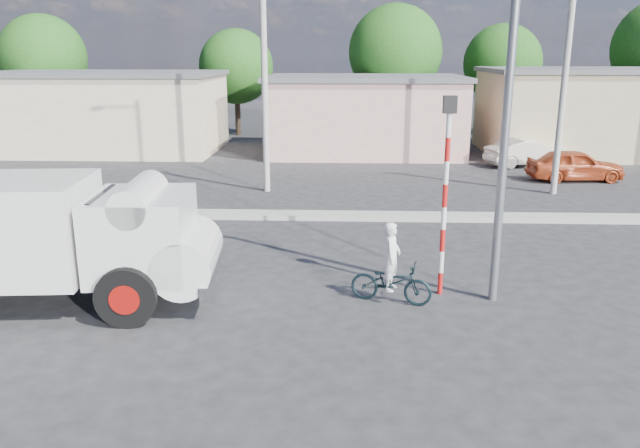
{
  "coord_description": "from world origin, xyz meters",
  "views": [
    {
      "loc": [
        1.07,
        -11.65,
        5.22
      ],
      "look_at": [
        0.47,
        2.54,
        1.3
      ],
      "focal_mm": 35.0,
      "sensor_mm": 36.0,
      "label": 1
    }
  ],
  "objects_px": {
    "bicycle": "(391,282)",
    "car_red": "(575,165)",
    "truck": "(54,236)",
    "traffic_pole": "(446,180)",
    "cyclist": "(391,270)",
    "streetlight": "(502,66)",
    "car_cream": "(527,153)"
  },
  "relations": [
    {
      "from": "car_red",
      "to": "traffic_pole",
      "type": "distance_m",
      "value": 15.2
    },
    {
      "from": "car_red",
      "to": "streetlight",
      "type": "height_order",
      "value": "streetlight"
    },
    {
      "from": "car_red",
      "to": "truck",
      "type": "bearing_deg",
      "value": 127.94
    },
    {
      "from": "cyclist",
      "to": "car_cream",
      "type": "xyz_separation_m",
      "value": [
        7.55,
        17.11,
        -0.11
      ]
    },
    {
      "from": "car_red",
      "to": "bicycle",
      "type": "bearing_deg",
      "value": 143.82
    },
    {
      "from": "traffic_pole",
      "to": "streetlight",
      "type": "distance_m",
      "value": 2.56
    },
    {
      "from": "bicycle",
      "to": "car_red",
      "type": "xyz_separation_m",
      "value": [
        8.6,
        13.65,
        0.2
      ]
    },
    {
      "from": "car_cream",
      "to": "traffic_pole",
      "type": "xyz_separation_m",
      "value": [
        -6.41,
        -16.56,
        1.96
      ]
    },
    {
      "from": "cyclist",
      "to": "bicycle",
      "type": "bearing_deg",
      "value": 0.0
    },
    {
      "from": "bicycle",
      "to": "traffic_pole",
      "type": "height_order",
      "value": "traffic_pole"
    },
    {
      "from": "cyclist",
      "to": "streetlight",
      "type": "xyz_separation_m",
      "value": [
        2.08,
        0.25,
        4.22
      ]
    },
    {
      "from": "cyclist",
      "to": "truck",
      "type": "bearing_deg",
      "value": 109.42
    },
    {
      "from": "bicycle",
      "to": "streetlight",
      "type": "xyz_separation_m",
      "value": [
        2.08,
        0.25,
        4.5
      ]
    },
    {
      "from": "car_red",
      "to": "traffic_pole",
      "type": "xyz_separation_m",
      "value": [
        -7.47,
        -13.1,
        1.93
      ]
    },
    {
      "from": "bicycle",
      "to": "car_cream",
      "type": "height_order",
      "value": "car_cream"
    },
    {
      "from": "cyclist",
      "to": "car_red",
      "type": "distance_m",
      "value": 16.14
    },
    {
      "from": "bicycle",
      "to": "traffic_pole",
      "type": "distance_m",
      "value": 2.48
    },
    {
      "from": "traffic_pole",
      "to": "car_cream",
      "type": "bearing_deg",
      "value": 68.83
    },
    {
      "from": "car_cream",
      "to": "streetlight",
      "type": "distance_m",
      "value": 18.25
    },
    {
      "from": "cyclist",
      "to": "car_cream",
      "type": "height_order",
      "value": "cyclist"
    },
    {
      "from": "car_cream",
      "to": "car_red",
      "type": "bearing_deg",
      "value": -179.36
    },
    {
      "from": "bicycle",
      "to": "car_red",
      "type": "distance_m",
      "value": 16.14
    },
    {
      "from": "cyclist",
      "to": "car_cream",
      "type": "relative_size",
      "value": 0.38
    },
    {
      "from": "car_red",
      "to": "traffic_pole",
      "type": "relative_size",
      "value": 0.89
    },
    {
      "from": "bicycle",
      "to": "cyclist",
      "type": "relative_size",
      "value": 1.19
    },
    {
      "from": "bicycle",
      "to": "truck",
      "type": "bearing_deg",
      "value": 109.42
    },
    {
      "from": "truck",
      "to": "bicycle",
      "type": "relative_size",
      "value": 3.85
    },
    {
      "from": "car_cream",
      "to": "traffic_pole",
      "type": "height_order",
      "value": "traffic_pole"
    },
    {
      "from": "bicycle",
      "to": "traffic_pole",
      "type": "bearing_deg",
      "value": -48.1
    },
    {
      "from": "traffic_pole",
      "to": "streetlight",
      "type": "xyz_separation_m",
      "value": [
        0.94,
        -0.3,
        2.37
      ]
    },
    {
      "from": "truck",
      "to": "bicycle",
      "type": "bearing_deg",
      "value": -1.71
    },
    {
      "from": "streetlight",
      "to": "truck",
      "type": "bearing_deg",
      "value": -175.95
    }
  ]
}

